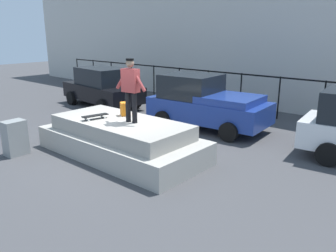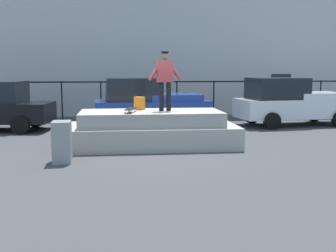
{
  "view_description": "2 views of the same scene",
  "coord_description": "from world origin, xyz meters",
  "px_view_note": "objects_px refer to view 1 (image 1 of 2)",
  "views": [
    {
      "loc": [
        7.08,
        -6.16,
        3.46
      ],
      "look_at": [
        0.63,
        1.32,
        0.68
      ],
      "focal_mm": 36.2,
      "sensor_mm": 36.0,
      "label": 1
    },
    {
      "loc": [
        -0.83,
        -12.54,
        2.28
      ],
      "look_at": [
        0.6,
        0.45,
        0.52
      ],
      "focal_mm": 45.93,
      "sensor_mm": 36.0,
      "label": 2
    }
  ],
  "objects_px": {
    "skateboard": "(95,116)",
    "car_blue_pickup_mid": "(205,102)",
    "backpack": "(124,109)",
    "utility_box": "(15,138)",
    "car_black_sedan_near": "(102,87)",
    "skateboarder": "(131,86)"
  },
  "relations": [
    {
      "from": "skateboarder",
      "to": "skateboard",
      "type": "bearing_deg",
      "value": -156.69
    },
    {
      "from": "skateboarder",
      "to": "backpack",
      "type": "relative_size",
      "value": 4.39
    },
    {
      "from": "skateboard",
      "to": "car_black_sedan_near",
      "type": "bearing_deg",
      "value": 139.69
    },
    {
      "from": "car_blue_pickup_mid",
      "to": "backpack",
      "type": "bearing_deg",
      "value": -97.73
    },
    {
      "from": "skateboard",
      "to": "utility_box",
      "type": "height_order",
      "value": "skateboard"
    },
    {
      "from": "backpack",
      "to": "car_blue_pickup_mid",
      "type": "height_order",
      "value": "car_blue_pickup_mid"
    },
    {
      "from": "skateboarder",
      "to": "car_black_sedan_near",
      "type": "height_order",
      "value": "skateboarder"
    },
    {
      "from": "car_blue_pickup_mid",
      "to": "skateboard",
      "type": "bearing_deg",
      "value": -100.07
    },
    {
      "from": "skateboarder",
      "to": "utility_box",
      "type": "distance_m",
      "value": 3.73
    },
    {
      "from": "utility_box",
      "to": "skateboarder",
      "type": "bearing_deg",
      "value": 34.21
    },
    {
      "from": "utility_box",
      "to": "backpack",
      "type": "bearing_deg",
      "value": 48.14
    },
    {
      "from": "skateboard",
      "to": "backpack",
      "type": "xyz_separation_m",
      "value": [
        0.3,
        0.84,
        0.1
      ]
    },
    {
      "from": "backpack",
      "to": "utility_box",
      "type": "height_order",
      "value": "backpack"
    },
    {
      "from": "skateboarder",
      "to": "backpack",
      "type": "height_order",
      "value": "skateboarder"
    },
    {
      "from": "backpack",
      "to": "car_blue_pickup_mid",
      "type": "relative_size",
      "value": 0.09
    },
    {
      "from": "car_blue_pickup_mid",
      "to": "utility_box",
      "type": "bearing_deg",
      "value": -112.67
    },
    {
      "from": "skateboard",
      "to": "car_blue_pickup_mid",
      "type": "height_order",
      "value": "car_blue_pickup_mid"
    },
    {
      "from": "skateboarder",
      "to": "utility_box",
      "type": "bearing_deg",
      "value": -143.55
    },
    {
      "from": "skateboard",
      "to": "car_black_sedan_near",
      "type": "xyz_separation_m",
      "value": [
        -5.01,
        4.25,
        -0.23
      ]
    },
    {
      "from": "backpack",
      "to": "skateboard",
      "type": "bearing_deg",
      "value": 102.12
    },
    {
      "from": "car_black_sedan_near",
      "to": "car_blue_pickup_mid",
      "type": "relative_size",
      "value": 1.02
    },
    {
      "from": "skateboarder",
      "to": "car_black_sedan_near",
      "type": "relative_size",
      "value": 0.38
    }
  ]
}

